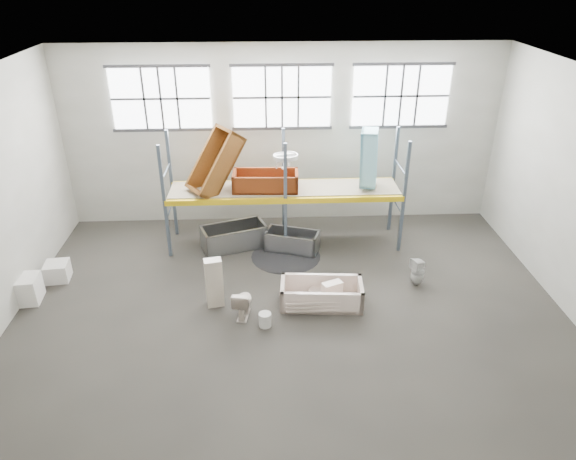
{
  "coord_description": "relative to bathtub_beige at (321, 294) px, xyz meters",
  "views": [
    {
      "loc": [
        -0.49,
        -9.09,
        6.93
      ],
      "look_at": [
        0.0,
        1.5,
        1.4
      ],
      "focal_mm": 32.79,
      "sensor_mm": 36.0,
      "label": 1
    }
  ],
  "objects": [
    {
      "name": "floor",
      "position": [
        -0.7,
        -0.58,
        -0.32
      ],
      "size": [
        12.0,
        10.0,
        0.1
      ],
      "primitive_type": "cube",
      "color": "#44413A",
      "rests_on": "ground"
    },
    {
      "name": "ceiling",
      "position": [
        -0.7,
        -0.58,
        4.78
      ],
      "size": [
        12.0,
        10.0,
        0.1
      ],
      "primitive_type": "cube",
      "color": "silver",
      "rests_on": "ground"
    },
    {
      "name": "wall_back",
      "position": [
        -0.7,
        4.47,
        2.23
      ],
      "size": [
        12.0,
        0.1,
        5.0
      ],
      "primitive_type": "cube",
      "color": "#A4A397",
      "rests_on": "ground"
    },
    {
      "name": "wall_front",
      "position": [
        -0.7,
        -5.63,
        2.23
      ],
      "size": [
        12.0,
        0.1,
        5.0
      ],
      "primitive_type": "cube",
      "color": "#A6A59A",
      "rests_on": "ground"
    },
    {
      "name": "window_left",
      "position": [
        -3.9,
        4.36,
        3.33
      ],
      "size": [
        2.6,
        0.04,
        1.6
      ],
      "primitive_type": "cube",
      "color": "white",
      "rests_on": "wall_back"
    },
    {
      "name": "window_mid",
      "position": [
        -0.7,
        4.36,
        3.33
      ],
      "size": [
        2.6,
        0.04,
        1.6
      ],
      "primitive_type": "cube",
      "color": "white",
      "rests_on": "wall_back"
    },
    {
      "name": "window_right",
      "position": [
        2.5,
        4.36,
        3.33
      ],
      "size": [
        2.6,
        0.04,
        1.6
      ],
      "primitive_type": "cube",
      "color": "white",
      "rests_on": "wall_back"
    },
    {
      "name": "rack_upright_la",
      "position": [
        -3.7,
        2.32,
        1.23
      ],
      "size": [
        0.08,
        0.08,
        3.0
      ],
      "primitive_type": "cube",
      "color": "slate",
      "rests_on": "floor"
    },
    {
      "name": "rack_upright_lb",
      "position": [
        -3.7,
        3.52,
        1.23
      ],
      "size": [
        0.08,
        0.08,
        3.0
      ],
      "primitive_type": "cube",
      "color": "slate",
      "rests_on": "floor"
    },
    {
      "name": "rack_upright_ma",
      "position": [
        -0.7,
        2.32,
        1.23
      ],
      "size": [
        0.08,
        0.08,
        3.0
      ],
      "primitive_type": "cube",
      "color": "slate",
      "rests_on": "floor"
    },
    {
      "name": "rack_upright_mb",
      "position": [
        -0.7,
        3.52,
        1.23
      ],
      "size": [
        0.08,
        0.08,
        3.0
      ],
      "primitive_type": "cube",
      "color": "slate",
      "rests_on": "floor"
    },
    {
      "name": "rack_upright_ra",
      "position": [
        2.3,
        2.32,
        1.23
      ],
      "size": [
        0.08,
        0.08,
        3.0
      ],
      "primitive_type": "cube",
      "color": "slate",
      "rests_on": "floor"
    },
    {
      "name": "rack_upright_rb",
      "position": [
        2.3,
        3.52,
        1.23
      ],
      "size": [
        0.08,
        0.08,
        3.0
      ],
      "primitive_type": "cube",
      "color": "slate",
      "rests_on": "floor"
    },
    {
      "name": "rack_beam_front",
      "position": [
        -0.7,
        2.32,
        1.23
      ],
      "size": [
        6.0,
        0.1,
        0.14
      ],
      "primitive_type": "cube",
      "color": "yellow",
      "rests_on": "floor"
    },
    {
      "name": "rack_beam_back",
      "position": [
        -0.7,
        3.52,
        1.23
      ],
      "size": [
        6.0,
        0.1,
        0.14
      ],
      "primitive_type": "cube",
      "color": "yellow",
      "rests_on": "floor"
    },
    {
      "name": "shelf_deck",
      "position": [
        -0.7,
        2.92,
        1.31
      ],
      "size": [
        5.9,
        1.1,
        0.03
      ],
      "primitive_type": "cube",
      "color": "gray",
      "rests_on": "floor"
    },
    {
      "name": "wet_patch",
      "position": [
        -0.7,
        2.12,
        -0.26
      ],
      "size": [
        1.8,
        1.8,
        0.0
      ],
      "primitive_type": "cylinder",
      "color": "black",
      "rests_on": "floor"
    },
    {
      "name": "bathtub_beige",
      "position": [
        0.0,
        0.0,
        0.0
      ],
      "size": [
        1.87,
        0.99,
        0.53
      ],
      "primitive_type": null,
      "rotation": [
        0.0,
        0.0,
        -0.08
      ],
      "color": "beige",
      "rests_on": "floor"
    },
    {
      "name": "cistern_spare",
      "position": [
        0.25,
        0.08,
        0.01
      ],
      "size": [
        0.49,
        0.37,
        0.42
      ],
      "primitive_type": "cube",
      "rotation": [
        0.0,
        0.0,
        0.42
      ],
      "color": "beige",
      "rests_on": "bathtub_beige"
    },
    {
      "name": "sink_in_tub",
      "position": [
        -0.06,
        0.16,
        -0.11
      ],
      "size": [
        0.47,
        0.47,
        0.15
      ],
      "primitive_type": "imported",
      "rotation": [
        0.0,
        0.0,
        0.07
      ],
      "color": "beige",
      "rests_on": "bathtub_beige"
    },
    {
      "name": "toilet_beige",
      "position": [
        -1.73,
        -0.36,
        0.07
      ],
      "size": [
        0.49,
        0.72,
        0.68
      ],
      "primitive_type": "imported",
      "rotation": [
        0.0,
        0.0,
        2.97
      ],
      "color": "beige",
      "rests_on": "floor"
    },
    {
      "name": "cistern_tall",
      "position": [
        -2.36,
        0.07,
        0.31
      ],
      "size": [
        0.42,
        0.32,
        1.16
      ],
      "primitive_type": "cube",
      "rotation": [
        0.0,
        0.0,
        0.21
      ],
      "color": "beige",
      "rests_on": "floor"
    },
    {
      "name": "toilet_white",
      "position": [
        2.34,
        0.68,
        0.08
      ],
      "size": [
        0.41,
        0.41,
        0.69
      ],
      "primitive_type": "imported",
      "rotation": [
        0.0,
        0.0,
        -1.17
      ],
      "color": "silver",
      "rests_on": "floor"
    },
    {
      "name": "steel_tub_left",
      "position": [
        -2.06,
        2.71,
        0.04
      ],
      "size": [
        1.83,
        1.28,
        0.61
      ],
      "primitive_type": null,
      "rotation": [
        0.0,
        0.0,
        0.34
      ],
      "color": "#989B9E",
      "rests_on": "floor"
    },
    {
      "name": "steel_tub_right",
      "position": [
        -0.52,
        2.51,
        -0.01
      ],
      "size": [
        1.51,
        1.04,
        0.51
      ],
      "primitive_type": null,
      "rotation": [
        0.0,
        0.0,
        -0.32
      ],
      "color": "#A1A2A8",
      "rests_on": "floor"
    },
    {
      "name": "rust_tub_flat",
      "position": [
        -1.19,
        2.86,
        1.55
      ],
      "size": [
        1.7,
        0.85,
        0.47
      ],
      "primitive_type": null,
      "rotation": [
        0.0,
        0.0,
        -0.04
      ],
      "color": "maroon",
      "rests_on": "shelf_deck"
    },
    {
      "name": "rust_tub_tilted",
      "position": [
        -2.45,
        2.97,
        2.03
      ],
      "size": [
        1.66,
        1.49,
        1.76
      ],
      "primitive_type": null,
      "rotation": [
        0.0,
        -0.96,
        0.58
      ],
      "color": "brown",
      "rests_on": "shelf_deck"
    },
    {
      "name": "sink_on_shelf",
      "position": [
        -0.68,
        2.63,
        1.83
      ],
      "size": [
        0.75,
        0.66,
        0.56
      ],
      "primitive_type": "imported",
      "rotation": [
        0.0,
        0.0,
        0.32
      ],
      "color": "silver",
      "rests_on": "rust_tub_flat"
    },
    {
      "name": "blue_tub_upright",
      "position": [
        1.44,
        2.87,
        2.13
      ],
      "size": [
        0.6,
        0.76,
        1.45
      ],
      "primitive_type": null,
      "rotation": [
        0.0,
        1.54,
        -0.24
      ],
      "color": "#90E0F4",
      "rests_on": "shelf_deck"
    },
    {
      "name": "bucket",
      "position": [
        -1.26,
        -0.74,
        -0.11
      ],
      "size": [
        0.27,
        0.27,
        0.31
      ],
      "primitive_type": "cylinder",
      "rotation": [
        0.0,
        0.0,
        -0.03
      ],
      "color": "beige",
      "rests_on": "floor"
    },
    {
      "name": "carton_near",
      "position": [
        -6.68,
        0.42,
        0.04
      ],
      "size": [
        0.76,
        0.67,
        0.61
      ],
      "primitive_type": "cube",
      "rotation": [
        0.0,
        0.0,
        0.09
      ],
      "color": "white",
      "rests_on": "floor"
    },
    {
      "name": "carton_far",
      "position": [
        -6.23,
        1.29,
        -0.04
      ],
      "size": [
        0.59,
        0.59,
        0.45
      ],
      "primitive_type": "cube",
      "rotation": [
        0.0,
        0.0,
        0.11
      ],
      "color": "silver",
      "rests_on": "floor"
    }
  ]
}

